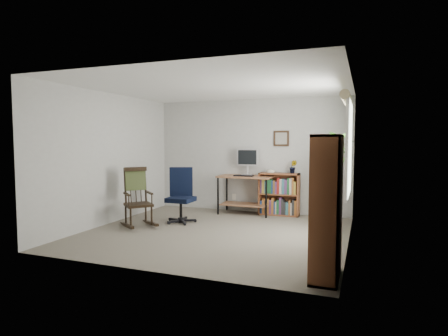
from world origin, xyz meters
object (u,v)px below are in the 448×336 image
at_px(desk, 245,195).
at_px(rocking_chair, 138,197).
at_px(low_bookshelf, 279,194).
at_px(tall_bookshelf, 327,207).
at_px(office_chair, 181,195).

relative_size(desk, rocking_chair, 1.04).
height_order(desk, low_bookshelf, low_bookshelf).
relative_size(rocking_chair, low_bookshelf, 1.23).
bearing_deg(desk, tall_bookshelf, -58.72).
xyz_separation_m(desk, office_chair, (-0.87, -1.23, 0.12)).
xyz_separation_m(rocking_chair, low_bookshelf, (2.13, 1.88, -0.10)).
xyz_separation_m(desk, rocking_chair, (-1.44, -1.76, 0.13)).
bearing_deg(tall_bookshelf, office_chair, 145.13).
bearing_deg(tall_bookshelf, desk, 121.28).
relative_size(desk, low_bookshelf, 1.28).
relative_size(desk, office_chair, 1.07).
bearing_deg(rocking_chair, low_bookshelf, -6.17).
height_order(office_chair, rocking_chair, rocking_chair).
bearing_deg(low_bookshelf, rocking_chair, -138.52).
bearing_deg(tall_bookshelf, rocking_chair, 157.13).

